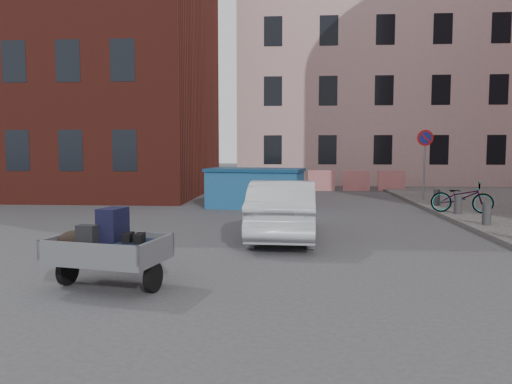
# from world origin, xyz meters

# --- Properties ---
(ground) EXTENTS (120.00, 120.00, 0.00)m
(ground) POSITION_xyz_m (0.00, 0.00, 0.00)
(ground) COLOR #38383A
(ground) RESTS_ON ground
(building_brick) EXTENTS (12.00, 10.00, 14.00)m
(building_brick) POSITION_xyz_m (-9.00, 13.00, 7.00)
(building_brick) COLOR #591E16
(building_brick) RESTS_ON ground
(building_pink) EXTENTS (16.00, 8.00, 14.00)m
(building_pink) POSITION_xyz_m (6.00, 22.00, 7.00)
(building_pink) COLOR #D0A1A0
(building_pink) RESTS_ON ground
(no_parking_sign) EXTENTS (0.60, 0.09, 2.65)m
(no_parking_sign) POSITION_xyz_m (6.00, 9.48, 2.01)
(no_parking_sign) COLOR gray
(no_parking_sign) RESTS_ON sidewalk
(bollards) EXTENTS (0.22, 9.02, 0.55)m
(bollards) POSITION_xyz_m (6.00, 3.40, 0.40)
(bollards) COLOR #3A3A3D
(bollards) RESTS_ON sidewalk
(barriers) EXTENTS (4.70, 0.18, 1.00)m
(barriers) POSITION_xyz_m (4.20, 15.00, 0.50)
(barriers) COLOR red
(barriers) RESTS_ON ground
(trailer) EXTENTS (1.79, 1.94, 1.20)m
(trailer) POSITION_xyz_m (-1.72, -2.55, 0.61)
(trailer) COLOR black
(trailer) RESTS_ON ground
(dumpster) EXTENTS (3.55, 2.26, 1.38)m
(dumpster) POSITION_xyz_m (-0.25, 7.68, 0.70)
(dumpster) COLOR #1D568A
(dumpster) RESTS_ON ground
(silver_car) EXTENTS (1.54, 4.12, 1.35)m
(silver_car) POSITION_xyz_m (0.81, 1.80, 0.67)
(silver_car) COLOR #B1B3B9
(silver_car) RESTS_ON ground
(bicycle) EXTENTS (1.89, 1.04, 0.94)m
(bicycle) POSITION_xyz_m (6.20, 5.88, 0.59)
(bicycle) COLOR black
(bicycle) RESTS_ON sidewalk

